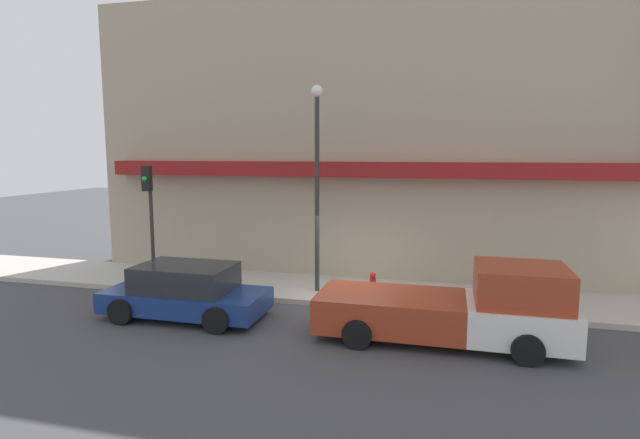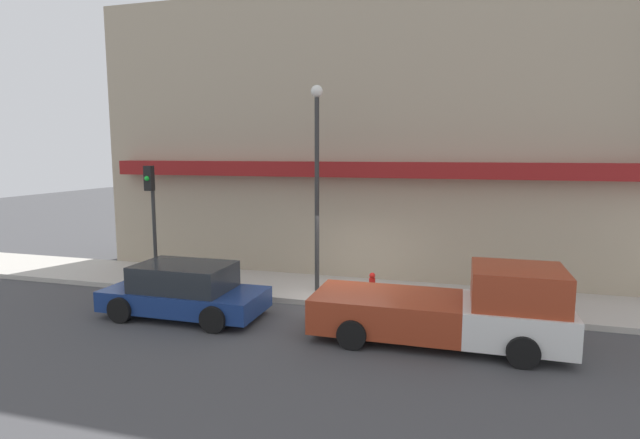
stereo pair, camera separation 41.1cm
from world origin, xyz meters
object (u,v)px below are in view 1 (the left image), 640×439
Objects in this scene: parked_car at (186,292)px; traffic_light at (149,203)px; fire_hydrant at (373,285)px; street_lamp at (317,167)px; pickup_truck at (459,308)px.

traffic_light reaches higher than parked_car.
street_lamp is at bearing 172.75° from fire_hydrant.
parked_car is 0.70× the size of street_lamp.
pickup_truck is at bearing -14.17° from traffic_light.
parked_car is at bearing -150.76° from fire_hydrant.
fire_hydrant is 0.12× the size of street_lamp.
parked_car is (-7.04, 0.00, -0.12)m from pickup_truck.
street_lamp is 1.63× the size of traffic_light.
pickup_truck is 10.12m from traffic_light.
traffic_light is at bearing -178.66° from fire_hydrant.
fire_hydrant is 0.19× the size of traffic_light.
traffic_light reaches higher than pickup_truck.
pickup_truck is 3.54m from fire_hydrant.
traffic_light is at bearing 164.68° from pickup_truck.
fire_hydrant is at bearing 1.34° from traffic_light.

